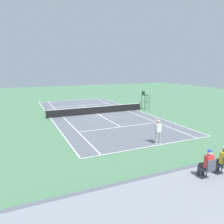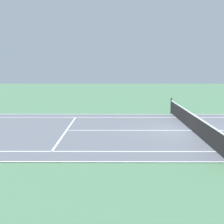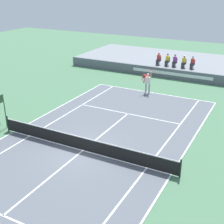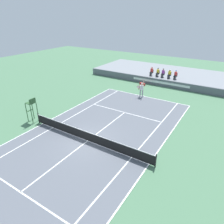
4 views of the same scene
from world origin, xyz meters
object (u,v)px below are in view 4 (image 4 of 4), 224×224
at_px(tennis_ball, 131,99).
at_px(umpire_chair, 32,107).
at_px(tennis_player, 142,89).
at_px(equipment_bag, 142,84).
at_px(spectator_seated_1, 158,72).
at_px(spectator_seated_2, 163,73).
at_px(spectator_seated_0, 151,72).
at_px(spectator_seated_4, 175,75).
at_px(spectator_seated_3, 169,74).

bearing_deg(tennis_ball, umpire_chair, -118.60).
height_order(tennis_player, equipment_bag, tennis_player).
relative_size(spectator_seated_1, spectator_seated_2, 1.00).
bearing_deg(equipment_bag, spectator_seated_0, 79.06).
xyz_separation_m(spectator_seated_4, umpire_chair, (-8.49, -18.11, -0.07)).
xyz_separation_m(spectator_seated_3, spectator_seated_4, (0.90, 0.00, 0.00)).
height_order(spectator_seated_2, tennis_player, spectator_seated_2).
xyz_separation_m(spectator_seated_1, equipment_bag, (-1.40, -2.16, -1.46)).
relative_size(spectator_seated_2, spectator_seated_4, 1.00).
distance_m(spectator_seated_2, equipment_bag, 3.42).
height_order(tennis_player, umpire_chair, umpire_chair).
height_order(spectator_seated_3, umpire_chair, umpire_chair).
bearing_deg(equipment_bag, spectator_seated_4, 27.95).
distance_m(spectator_seated_0, equipment_bag, 2.65).
bearing_deg(umpire_chair, spectator_seated_1, 72.19).
height_order(spectator_seated_2, umpire_chair, umpire_chair).
distance_m(spectator_seated_2, tennis_ball, 8.17).
xyz_separation_m(spectator_seated_1, spectator_seated_3, (1.78, 0.00, 0.00)).
relative_size(spectator_seated_2, tennis_player, 0.61).
distance_m(spectator_seated_2, spectator_seated_3, 0.97).
bearing_deg(spectator_seated_0, tennis_ball, -84.90).
height_order(spectator_seated_4, umpire_chair, umpire_chair).
bearing_deg(spectator_seated_4, tennis_player, -109.17).
distance_m(umpire_chair, equipment_bag, 16.61).
bearing_deg(spectator_seated_4, umpire_chair, -115.12).
height_order(tennis_ball, equipment_bag, equipment_bag).
bearing_deg(spectator_seated_1, spectator_seated_0, 180.00).
distance_m(tennis_ball, equipment_bag, 5.89).
distance_m(spectator_seated_3, tennis_ball, 8.36).
bearing_deg(umpire_chair, spectator_seated_0, 75.05).
distance_m(spectator_seated_0, tennis_player, 6.70).
distance_m(spectator_seated_0, tennis_ball, 8.13).
xyz_separation_m(spectator_seated_1, umpire_chair, (-5.82, -18.11, -0.07)).
bearing_deg(umpire_chair, spectator_seated_3, 67.24).
xyz_separation_m(spectator_seated_0, umpire_chair, (-4.84, -18.11, -0.07)).
distance_m(spectator_seated_0, spectator_seated_3, 2.76).
bearing_deg(spectator_seated_3, spectator_seated_2, 180.00).
bearing_deg(tennis_player, spectator_seated_3, 78.12).
bearing_deg(spectator_seated_1, umpire_chair, -107.81).
bearing_deg(spectator_seated_3, tennis_ball, -104.49).
height_order(spectator_seated_2, tennis_ball, spectator_seated_2).
height_order(umpire_chair, equipment_bag, umpire_chair).
bearing_deg(spectator_seated_2, equipment_bag, -135.63).
distance_m(spectator_seated_1, tennis_player, 6.57).
height_order(spectator_seated_0, spectator_seated_4, same).
height_order(spectator_seated_2, spectator_seated_4, same).
bearing_deg(equipment_bag, spectator_seated_1, 57.07).
height_order(spectator_seated_0, umpire_chair, umpire_chair).
relative_size(spectator_seated_1, spectator_seated_3, 1.00).
xyz_separation_m(tennis_ball, equipment_bag, (-1.13, 5.78, 0.13)).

